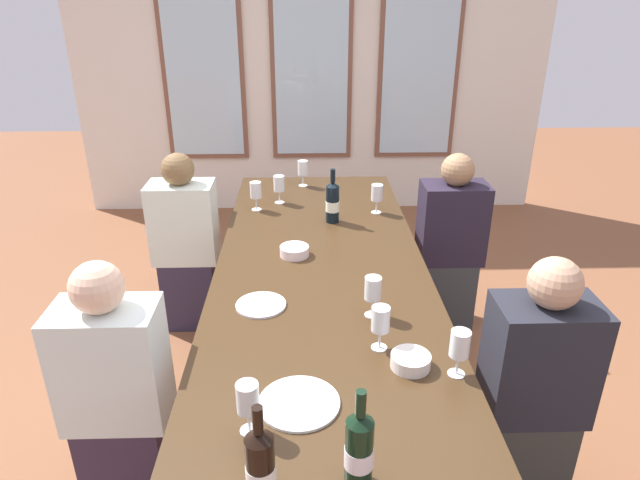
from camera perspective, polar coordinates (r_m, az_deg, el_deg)
The scene contains 22 objects.
ground_plane at distance 3.05m, azimuth 0.12°, elevation -15.32°, with size 12.00×12.00×0.00m, color brown.
back_wall_with_windows at distance 5.12m, azimuth -0.90°, elevation 18.82°, with size 4.21×0.10×2.90m.
dining_table at distance 2.67m, azimuth 0.14°, elevation -4.04°, with size 1.01×2.79×0.74m.
white_plate_0 at distance 1.85m, azimuth -2.17°, elevation -16.39°, with size 0.26×0.26×0.01m, color white.
white_plate_1 at distance 2.35m, azimuth -6.09°, elevation -6.65°, with size 0.21×0.21×0.01m, color white.
wine_bottle_0 at distance 3.12m, azimuth 1.30°, elevation 3.92°, with size 0.08×0.08×0.31m.
wine_bottle_1 at distance 1.51m, azimuth -6.13°, elevation -22.25°, with size 0.08×0.08×0.31m.
wine_bottle_2 at distance 1.55m, azimuth 4.04°, elevation -20.71°, with size 0.08×0.08×0.31m.
tasting_bowl_0 at distance 2.01m, azimuth 9.29°, elevation -12.17°, with size 0.14×0.14×0.05m, color white.
tasting_bowl_1 at distance 2.75m, azimuth -2.65°, elevation -1.13°, with size 0.14×0.14×0.05m, color white.
wine_glass_0 at distance 3.72m, azimuth -1.78°, elevation 7.30°, with size 0.07×0.07×0.17m.
wine_glass_1 at distance 3.42m, azimuth -4.23°, elevation 5.67°, with size 0.07×0.07×0.17m.
wine_glass_2 at distance 1.70m, azimuth -7.44°, elevation -16.02°, with size 0.07×0.07×0.17m.
wine_glass_3 at distance 1.96m, azimuth 14.16°, elevation -10.52°, with size 0.07×0.07×0.17m.
wine_glass_4 at distance 3.32m, azimuth -6.62°, elevation 4.98°, with size 0.07×0.07×0.17m.
wine_glass_5 at distance 3.27m, azimuth 5.88°, elevation 4.72°, with size 0.07×0.07×0.17m.
wine_glass_6 at distance 2.22m, azimuth 5.46°, elevation -5.06°, with size 0.07×0.07×0.17m.
wine_glass_7 at distance 2.04m, azimuth 6.24°, elevation -8.28°, with size 0.07×0.07×0.17m.
seated_person_0 at distance 3.45m, azimuth -13.59°, elevation -0.73°, with size 0.38×0.24×1.11m.
seated_person_1 at distance 3.43m, azimuth 13.16°, elevation -0.79°, with size 0.38×0.24×1.11m.
seated_person_2 at distance 2.33m, azimuth -20.03°, elevation -15.19°, with size 0.38×0.24×1.11m.
seated_person_3 at distance 2.36m, azimuth 21.04°, elevation -14.61°, with size 0.38×0.24×1.11m.
Camera 1 is at (-0.08, -2.34, 1.95)m, focal length 31.13 mm.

